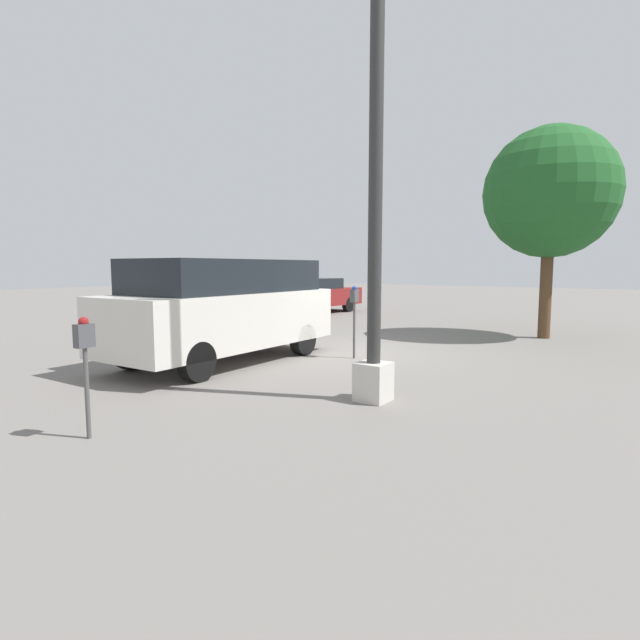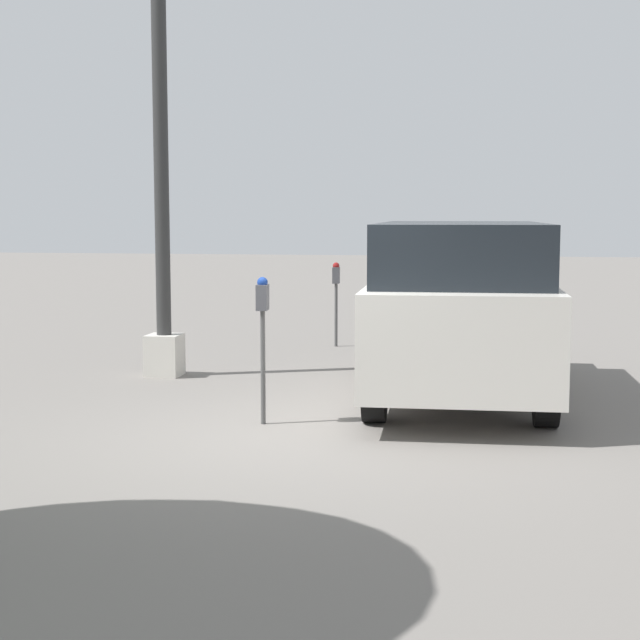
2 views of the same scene
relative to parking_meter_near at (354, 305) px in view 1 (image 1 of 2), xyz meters
The scene contains 7 objects.
ground_plane 1.34m from the parking_meter_near, 137.37° to the right, with size 80.00×80.00×0.00m, color slate.
parking_meter_near is the anchor object (origin of this frame).
parking_meter_far 5.90m from the parking_meter_near, ahead, with size 0.21×0.12×1.36m.
lamp_post 3.58m from the parking_meter_near, 36.29° to the left, with size 0.44×0.44×6.44m.
parked_van 2.64m from the parking_meter_near, 46.71° to the right, with size 4.98×2.15×2.04m.
car_distant 10.25m from the parking_meter_near, 138.73° to the right, with size 4.66×2.03×1.43m.
street_tree 6.64m from the parking_meter_near, 154.81° to the left, with size 3.39×3.39×5.52m.
Camera 1 is at (9.33, 5.90, 1.90)m, focal length 28.00 mm.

